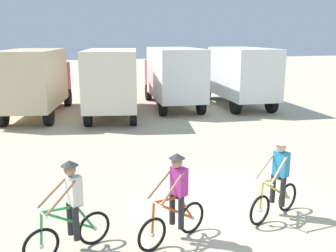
# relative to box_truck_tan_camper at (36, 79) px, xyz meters

# --- Properties ---
(ground_plane) EXTENTS (120.00, 120.00, 0.00)m
(ground_plane) POSITION_rel_box_truck_tan_camper_xyz_m (4.90, -12.65, -1.87)
(ground_plane) COLOR beige
(box_truck_tan_camper) EXTENTS (3.63, 7.08, 3.35)m
(box_truck_tan_camper) POSITION_rel_box_truck_tan_camper_xyz_m (0.00, 0.00, 0.00)
(box_truck_tan_camper) COLOR #CCB78E
(box_truck_tan_camper) RESTS_ON ground
(box_truck_cream_rv) EXTENTS (3.61, 7.07, 3.35)m
(box_truck_cream_rv) POSITION_rel_box_truck_tan_camper_xyz_m (3.70, -1.06, 0.00)
(box_truck_cream_rv) COLOR beige
(box_truck_cream_rv) RESTS_ON ground
(box_truck_avon_van) EXTENTS (2.94, 6.93, 3.35)m
(box_truck_avon_van) POSITION_rel_box_truck_tan_camper_xyz_m (7.34, 0.38, 0.00)
(box_truck_avon_van) COLOR white
(box_truck_avon_van) RESTS_ON ground
(box_truck_white_box) EXTENTS (2.86, 6.91, 3.35)m
(box_truck_white_box) POSITION_rel_box_truck_tan_camper_xyz_m (11.09, -0.26, 0.00)
(box_truck_white_box) COLOR white
(box_truck_white_box) RESTS_ON ground
(cyclist_orange_shirt) EXTENTS (1.63, 0.78, 1.82)m
(cyclist_orange_shirt) POSITION_rel_box_truck_tan_camper_xyz_m (1.06, -13.48, -1.03)
(cyclist_orange_shirt) COLOR black
(cyclist_orange_shirt) RESTS_ON ground
(cyclist_cowboy_hat) EXTENTS (1.60, 0.83, 1.82)m
(cyclist_cowboy_hat) POSITION_rel_box_truck_tan_camper_xyz_m (3.05, -13.63, -1.03)
(cyclist_cowboy_hat) COLOR black
(cyclist_cowboy_hat) RESTS_ON ground
(cyclist_near_camera) EXTENTS (1.61, 0.81, 1.82)m
(cyclist_near_camera) POSITION_rel_box_truck_tan_camper_xyz_m (5.53, -13.30, -1.03)
(cyclist_near_camera) COLOR black
(cyclist_near_camera) RESTS_ON ground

